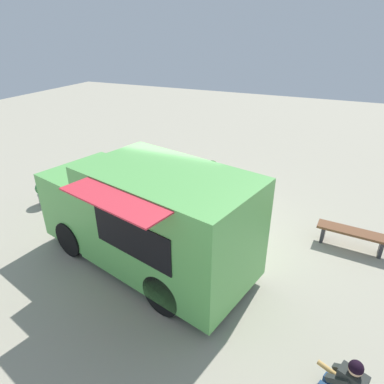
% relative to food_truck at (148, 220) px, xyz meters
% --- Properties ---
extents(ground_plane, '(40.00, 40.00, 0.00)m').
position_rel_food_truck_xyz_m(ground_plane, '(-0.08, -2.02, -1.15)').
color(ground_plane, '#A8A18C').
extents(food_truck, '(5.34, 3.55, 2.41)m').
position_rel_food_truck_xyz_m(food_truck, '(0.00, 0.00, 0.00)').
color(food_truck, '#61B757').
rests_on(food_truck, ground_plane).
extents(planter_flowering_near, '(0.41, 0.41, 0.59)m').
position_rel_food_truck_xyz_m(planter_flowering_near, '(0.46, -5.21, -0.85)').
color(planter_flowering_near, '#484253').
rests_on(planter_flowering_near, ground_plane).
extents(planter_flowering_far, '(0.50, 0.50, 0.74)m').
position_rel_food_truck_xyz_m(planter_flowering_far, '(4.37, -1.20, -0.76)').
color(planter_flowering_far, '#959592').
rests_on(planter_flowering_far, ground_plane).
extents(plaza_bench, '(1.66, 0.54, 0.48)m').
position_rel_food_truck_xyz_m(plaza_bench, '(-4.20, -2.50, -0.79)').
color(plaza_bench, brown).
rests_on(plaza_bench, ground_plane).
extents(trash_bin, '(0.44, 0.44, 0.92)m').
position_rel_food_truck_xyz_m(trash_bin, '(2.58, -3.48, -0.68)').
color(trash_bin, black).
rests_on(trash_bin, ground_plane).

